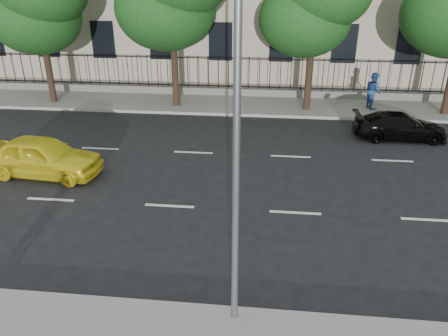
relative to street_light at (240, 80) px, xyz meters
name	(u,v)px	position (x,y,z in m)	size (l,w,h in m)	color
ground	(149,252)	(-2.50, 1.77, -5.15)	(120.00, 120.00, 0.00)	black
far_sidewalk	(215,103)	(-2.50, 15.77, -5.07)	(60.00, 4.00, 0.15)	gray
lane_markings	(183,176)	(-2.50, 6.52, -5.14)	(49.60, 4.62, 0.01)	silver
iron_fence	(218,86)	(-2.50, 17.47, -4.50)	(30.00, 0.50, 2.20)	slate
street_light	(240,80)	(0.00, 0.00, 0.00)	(0.25, 3.32, 8.05)	slate
yellow_taxi	(43,156)	(-7.57, 6.08, -4.42)	(1.72, 4.27, 1.46)	yellow
black_sedan	(400,126)	(6.35, 11.37, -4.56)	(1.65, 4.06, 1.18)	black
pedestrian_far	(373,91)	(5.95, 15.55, -4.05)	(0.92, 0.72, 1.89)	navy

